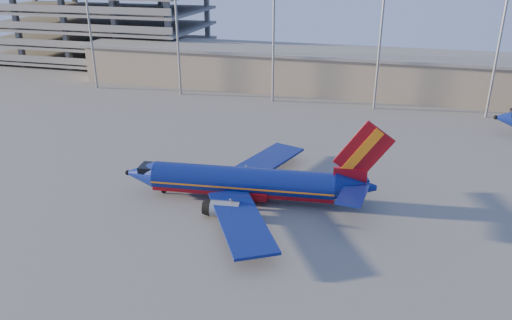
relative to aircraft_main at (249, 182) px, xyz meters
name	(u,v)px	position (x,y,z in m)	size (l,w,h in m)	color
ground	(222,208)	(-2.45, -2.83, -2.31)	(220.00, 220.00, 0.00)	slate
terminal_building	(355,72)	(7.55, 55.17, 2.00)	(122.00, 16.00, 8.50)	tan
parking_garage	(93,16)	(-64.45, 71.22, 9.42)	(62.00, 32.00, 21.40)	slate
light_mast_row	(327,12)	(2.55, 43.17, 15.24)	(101.60, 1.60, 28.65)	gray
aircraft_main	(249,182)	(0.00, 0.00, 0.00)	(31.94, 30.60, 10.82)	navy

